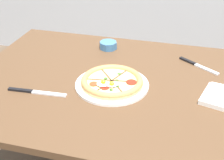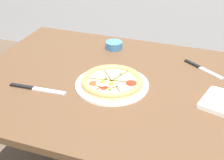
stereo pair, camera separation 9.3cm
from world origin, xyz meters
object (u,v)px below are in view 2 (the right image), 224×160
at_px(dining_table, 127,100).
at_px(ramekin_bowl, 114,45).
at_px(pizza, 112,82).
at_px(knife_spare, 37,89).
at_px(knife_main, 202,69).

distance_m(dining_table, ramekin_bowl, 0.39).
height_order(pizza, ramekin_bowl, pizza).
bearing_deg(knife_spare, dining_table, 23.28).
bearing_deg(knife_main, ramekin_bowl, -155.28).
bearing_deg(pizza, dining_table, 34.67).
relative_size(pizza, knife_spare, 1.24).
height_order(pizza, knife_spare, pizza).
bearing_deg(ramekin_bowl, knife_main, -10.12).
height_order(dining_table, ramekin_bowl, ramekin_bowl).
relative_size(pizza, ramekin_bowl, 3.32).
height_order(dining_table, knife_main, knife_main).
bearing_deg(pizza, knife_main, 38.80).
height_order(ramekin_bowl, knife_spare, ramekin_bowl).
distance_m(pizza, knife_main, 0.46).
bearing_deg(knife_main, pizza, -106.37).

